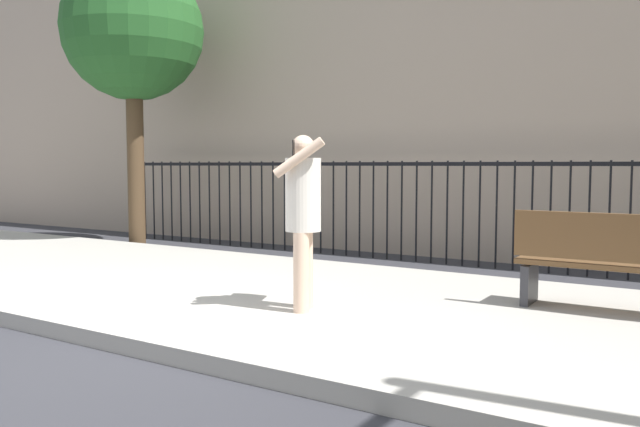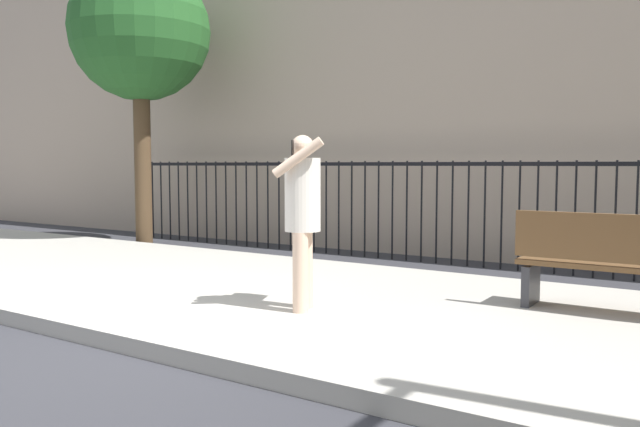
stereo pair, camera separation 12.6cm
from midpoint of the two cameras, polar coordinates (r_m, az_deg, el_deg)
name	(u,v)px [view 1 (the left image)]	position (r m, az deg, el deg)	size (l,w,h in m)	color
ground_plane	(110,352)	(5.68, -18.81, -11.61)	(60.00, 60.00, 0.00)	#333338
sidewalk	(270,297)	(7.20, -4.98, -7.39)	(28.00, 4.40, 0.15)	#B2ADA3
iron_fence	(409,197)	(10.25, 7.59, 1.44)	(12.03, 0.04, 1.60)	black
pedestrian_on_phone	(304,209)	(6.09, -2.06, 0.40)	(0.55, 0.72, 1.67)	beige
street_bench	(605,260)	(6.51, 23.51, -3.85)	(1.60, 0.45, 0.95)	brown
street_tree_mid	(133,32)	(12.54, -16.61, 15.23)	(2.55, 2.55, 5.26)	#4C3823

